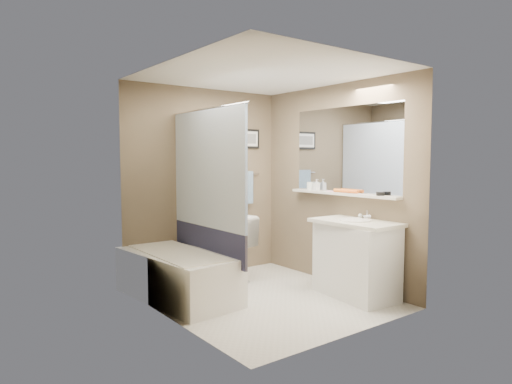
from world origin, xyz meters
TOP-DOWN VIEW (x-y plane):
  - ground at (0.00, 0.00)m, footprint 2.50×2.50m
  - ceiling at (0.00, 0.00)m, footprint 2.20×2.50m
  - wall_back at (0.00, 1.23)m, footprint 2.20×0.04m
  - wall_front at (0.00, -1.23)m, footprint 2.20×0.04m
  - wall_left at (-1.08, 0.00)m, footprint 0.04×2.50m
  - wall_right at (1.08, 0.00)m, footprint 0.04×2.50m
  - tile_surround at (-1.09, 0.50)m, footprint 0.02×1.55m
  - curtain_rod at (-0.40, 0.50)m, footprint 0.02×1.55m
  - curtain_upper at (-0.40, 0.50)m, footprint 0.03×1.45m
  - curtain_lower at (-0.40, 0.50)m, footprint 0.03×1.45m
  - mirror at (1.09, -0.15)m, footprint 0.02×1.60m
  - shelf at (1.04, -0.15)m, footprint 0.12×1.60m
  - towel_bar at (0.55, 1.22)m, footprint 0.60×0.02m
  - towel at (0.55, 1.20)m, footprint 0.34×0.05m
  - art_frame at (0.55, 1.23)m, footprint 0.62×0.02m
  - art_mat at (0.55, 1.22)m, footprint 0.56×0.00m
  - art_image at (0.55, 1.22)m, footprint 0.50×0.00m
  - door at (0.55, -1.24)m, footprint 0.80×0.02m
  - door_handle at (0.22, -1.19)m, footprint 0.10×0.02m
  - bathtub at (-0.75, 0.57)m, footprint 0.84×1.56m
  - tub_rim at (-0.75, 0.57)m, footprint 0.56×1.36m
  - toilet at (0.07, 0.91)m, footprint 0.58×0.87m
  - vanity at (0.85, -0.54)m, footprint 0.60×0.95m
  - countertop at (0.84, -0.54)m, footprint 0.54×0.96m
  - sink_basin at (0.83, -0.54)m, footprint 0.34×0.34m
  - faucet_spout at (1.03, -0.54)m, footprint 0.02×0.02m
  - faucet_knob at (1.03, -0.44)m, footprint 0.05×0.05m
  - candle_bowl_near at (1.04, -0.71)m, footprint 0.09×0.09m
  - hair_brush_front at (1.04, -0.28)m, footprint 0.06×0.22m
  - hair_brush_back at (1.04, -0.15)m, footprint 0.06×0.22m
  - pink_comb at (1.04, 0.00)m, footprint 0.04×0.16m
  - glass_jar at (1.04, 0.38)m, footprint 0.08×0.08m
  - soap_bottle at (1.04, 0.27)m, footprint 0.06×0.07m

SIDE VIEW (x-z plane):
  - ground at x=0.00m, z-range 0.00..0.00m
  - bathtub at x=-0.75m, z-range 0.00..0.50m
  - vanity at x=0.85m, z-range 0.00..0.80m
  - toilet at x=0.07m, z-range 0.00..0.82m
  - tub_rim at x=-0.75m, z-range 0.49..0.51m
  - curtain_lower at x=-0.40m, z-range 0.40..0.76m
  - countertop at x=0.84m, z-range 0.80..0.84m
  - sink_basin at x=0.83m, z-range 0.84..0.86m
  - faucet_knob at x=1.03m, z-range 0.84..0.90m
  - faucet_spout at x=1.03m, z-range 0.84..0.94m
  - tile_surround at x=-1.09m, z-range 0.00..2.00m
  - door at x=0.55m, z-range 0.00..2.00m
  - door_handle at x=0.22m, z-range 0.99..1.01m
  - shelf at x=1.04m, z-range 1.09..1.11m
  - pink_comb at x=1.04m, z-range 1.11..1.12m
  - towel at x=0.55m, z-range 0.90..1.34m
  - candle_bowl_near at x=1.04m, z-range 1.11..1.16m
  - hair_brush_front at x=1.04m, z-range 1.12..1.16m
  - hair_brush_back at x=1.04m, z-range 1.12..1.16m
  - glass_jar at x=1.04m, z-range 1.11..1.22m
  - soap_bottle at x=1.04m, z-range 1.11..1.26m
  - wall_back at x=0.00m, z-range 0.00..2.40m
  - wall_front at x=0.00m, z-range 0.00..2.40m
  - wall_left at x=-1.08m, z-range 0.00..2.40m
  - wall_right at x=1.08m, z-range 0.00..2.40m
  - towel_bar at x=0.55m, z-range 1.29..1.31m
  - curtain_upper at x=-0.40m, z-range 0.76..2.04m
  - mirror at x=1.09m, z-range 1.12..2.12m
  - art_frame at x=0.55m, z-range 1.65..1.91m
  - art_mat at x=0.55m, z-range 1.68..1.88m
  - art_image at x=0.55m, z-range 1.72..1.84m
  - curtain_rod at x=-0.40m, z-range 2.04..2.06m
  - ceiling at x=0.00m, z-range 2.36..2.40m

